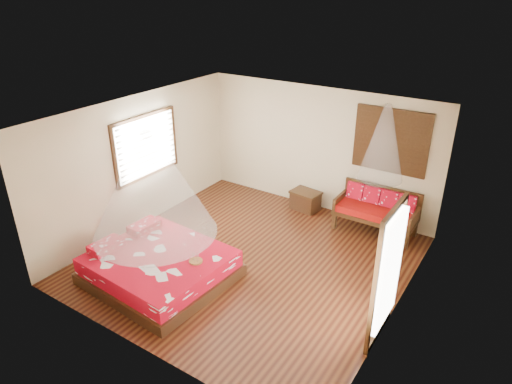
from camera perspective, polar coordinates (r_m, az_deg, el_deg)
room at (r=8.09m, az=-0.83°, el=-0.20°), size 5.54×5.54×2.84m
bed at (r=8.33m, az=-12.02°, el=-9.07°), size 2.40×2.20×0.65m
daybed at (r=9.80m, az=14.91°, el=-2.03°), size 1.65×0.73×0.94m
storage_chest at (r=10.55m, az=6.19°, el=-1.02°), size 0.70×0.55×0.45m
shutter_panel at (r=9.58m, az=16.50°, el=6.13°), size 1.52×0.06×1.32m
window_left at (r=9.76m, az=-13.55°, el=5.57°), size 0.10×1.74×1.34m
glazed_door at (r=6.79m, az=15.88°, el=-9.98°), size 0.08×1.02×2.16m
wine_tray at (r=7.87m, az=-7.55°, el=-8.35°), size 0.23×0.23×0.19m
mosquito_net_main at (r=7.55m, az=-12.98°, el=0.95°), size 2.07×2.07×1.80m
mosquito_net_daybed at (r=9.13m, az=15.67°, el=5.95°), size 0.89×0.89×1.50m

